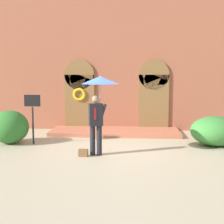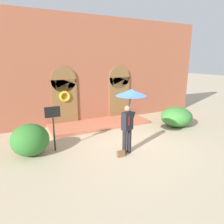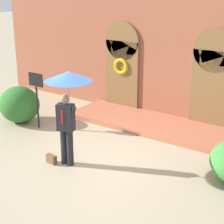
% 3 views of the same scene
% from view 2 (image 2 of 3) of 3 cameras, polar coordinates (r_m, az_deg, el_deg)
% --- Properties ---
extents(ground_plane, '(80.00, 80.00, 0.00)m').
position_cam_2_polar(ground_plane, '(8.10, 5.13, -9.89)').
color(ground_plane, tan).
extents(building_facade, '(14.00, 2.30, 5.60)m').
position_cam_2_polar(building_facade, '(11.15, -5.88, 11.04)').
color(building_facade, '#9E563D').
rests_on(building_facade, ground).
extents(person_with_umbrella, '(1.10, 1.10, 2.36)m').
position_cam_2_polar(person_with_umbrella, '(7.07, 5.18, 2.82)').
color(person_with_umbrella, black).
rests_on(person_with_umbrella, ground).
extents(handbag, '(0.29, 0.14, 0.22)m').
position_cam_2_polar(handbag, '(7.27, 2.57, -11.84)').
color(handbag, brown).
rests_on(handbag, ground).
extents(sign_post, '(0.56, 0.06, 1.72)m').
position_cam_2_polar(sign_post, '(7.65, -16.46, -2.61)').
color(sign_post, black).
rests_on(sign_post, ground).
extents(shrub_left, '(1.32, 1.24, 1.16)m').
position_cam_2_polar(shrub_left, '(7.78, -22.34, -7.38)').
color(shrub_left, '#2D6B28').
rests_on(shrub_left, ground).
extents(shrub_right, '(1.64, 1.53, 1.01)m').
position_cam_2_polar(shrub_right, '(10.88, 17.94, -1.30)').
color(shrub_right, '#387A33').
rests_on(shrub_right, ground).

